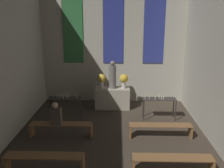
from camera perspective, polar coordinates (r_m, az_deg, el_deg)
The scene contains 12 objects.
wall_back at distance 10.84m, azimuth 0.26°, elevation 10.17°, with size 6.35×0.16×5.45m.
altar at distance 10.37m, azimuth 0.12°, elevation -3.23°, with size 1.41×0.63×0.86m.
statue at distance 10.11m, azimuth 0.12°, elevation 1.89°, with size 0.29×0.29×1.14m.
flower_vase_left at distance 10.16m, azimuth -2.46°, elevation 1.09°, with size 0.35×0.35×0.59m.
flower_vase_right at distance 10.14m, azimuth 2.71°, elevation 1.06°, with size 0.35×0.35×0.59m.
candle_rack_left at distance 9.45m, azimuth -10.74°, elevation -3.76°, with size 1.21×0.41×1.00m.
candle_rack_right at distance 9.36m, azimuth 10.71°, elevation -3.97°, with size 1.21×0.41×1.00m.
pew_third_left at distance 6.64m, azimuth -15.21°, elevation -16.27°, with size 1.96×0.36×0.43m.
pew_third_right at distance 6.53m, azimuth 13.67°, elevation -16.78°, with size 1.96×0.36×0.43m.
pew_back_left at distance 8.22m, azimuth -11.55°, elevation -9.57°, with size 1.96×0.36×0.43m.
pew_back_right at distance 8.13m, azimuth 10.99°, elevation -9.84°, with size 1.96×0.36×0.43m.
person_seated at distance 8.09m, azimuth -12.79°, elevation -6.79°, with size 0.36×0.24×0.71m.
Camera 1 is at (0.24, -0.17, 3.75)m, focal length 40.00 mm.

